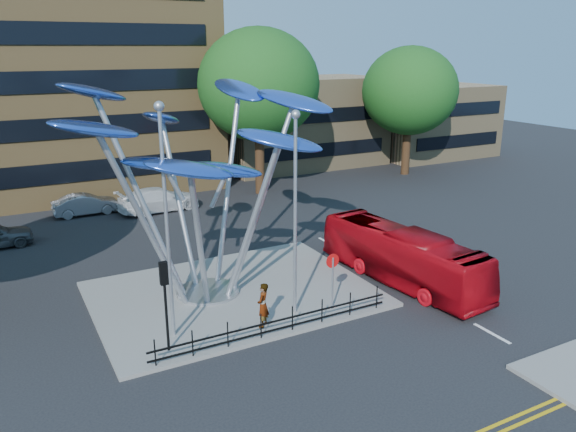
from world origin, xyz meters
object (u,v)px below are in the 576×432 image
red_bus (402,256)px  leaf_sculpture (198,143)px  street_lamp_left (165,204)px  no_entry_sign_island (333,272)px  parked_car_mid (86,204)px  street_lamp_right (295,197)px  parked_car_right (159,199)px  pedestrian (263,305)px  traffic_light_island (165,287)px  tree_far (410,91)px  tree_right (259,85)px

red_bus → leaf_sculpture: bearing=155.4°
street_lamp_left → no_entry_sign_island: size_ratio=3.59×
red_bus → parked_car_mid: 21.75m
street_lamp_right → no_entry_sign_island: 3.64m
red_bus → no_entry_sign_island: bearing=-171.4°
leaf_sculpture → parked_car_right: (1.95, 14.19, -6.07)m
pedestrian → parked_car_mid: 20.09m
no_entry_sign_island → traffic_light_island: bearing=-179.9°
street_lamp_left → pedestrian: street_lamp_left is taller
parked_car_mid → red_bus: bearing=-149.9°
tree_far → parked_car_right: (-22.11, -1.13, -6.31)m
tree_right → parked_car_right: bearing=-172.1°
street_lamp_right → no_entry_sign_island: street_lamp_right is taller
no_entry_sign_island → street_lamp_left: bearing=171.4°
tree_right → street_lamp_left: tree_right is taller
leaf_sculpture → street_lamp_left: (-2.43, -3.18, -1.52)m
tree_right → tree_far: size_ratio=1.12×
no_entry_sign_island → pedestrian: 3.29m
street_lamp_right → parked_car_right: 18.39m
parked_car_right → tree_right: bearing=-88.4°
pedestrian → parked_car_right: 18.40m
traffic_light_island → pedestrian: traffic_light_island is taller
pedestrian → parked_car_right: pedestrian is taller
pedestrian → parked_car_mid: (-3.42, 19.79, -0.36)m
tree_right → pedestrian: tree_right is taller
parked_car_right → red_bus: bearing=-165.0°
street_lamp_right → tree_far: bearing=41.5°
tree_right → parked_car_mid: 14.60m
parked_car_right → tree_far: bearing=-93.4°
tree_right → traffic_light_island: 24.06m
street_lamp_left → street_lamp_right: 5.03m
tree_right → street_lamp_left: size_ratio=1.38×
parked_car_mid → street_lamp_right: bearing=-166.1°
traffic_light_island → parked_car_mid: traffic_light_island is taller
street_lamp_right → street_lamp_left: bearing=174.3°
tree_right → parked_car_mid: tree_right is taller
traffic_light_island → pedestrian: (3.80, 0.00, -1.56)m
no_entry_sign_island → red_bus: 4.77m
red_bus → parked_car_right: 18.48m
street_lamp_left → street_lamp_right: street_lamp_left is taller
tree_right → parked_car_right: tree_right is taller
tree_far → parked_car_mid: (-26.61, 0.29, -6.41)m
red_bus → pedestrian: (-7.80, -1.16, -0.24)m
traffic_light_island → red_bus: (11.60, 1.16, -1.32)m
street_lamp_left → street_lamp_right: (5.00, -0.50, -0.26)m
red_bus → street_lamp_left: bearing=175.4°
street_lamp_right → parked_car_right: (-0.61, 17.87, -4.30)m
tree_far → parked_car_right: 23.02m
tree_right → parked_car_mid: (-12.61, 0.29, -7.34)m
street_lamp_left → parked_car_mid: (-0.11, 18.79, -4.66)m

